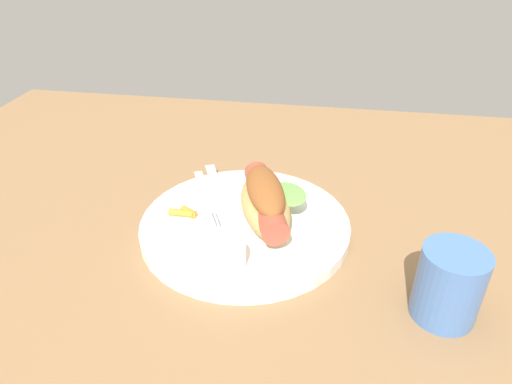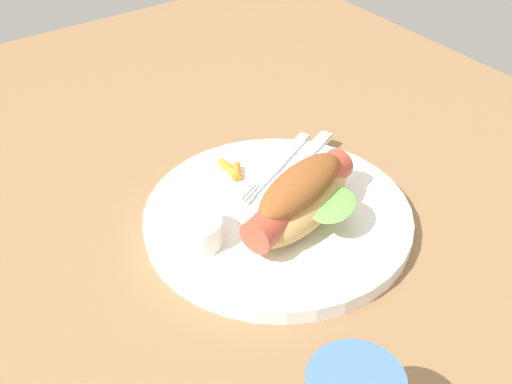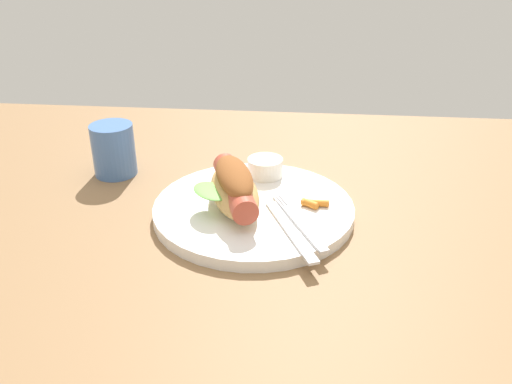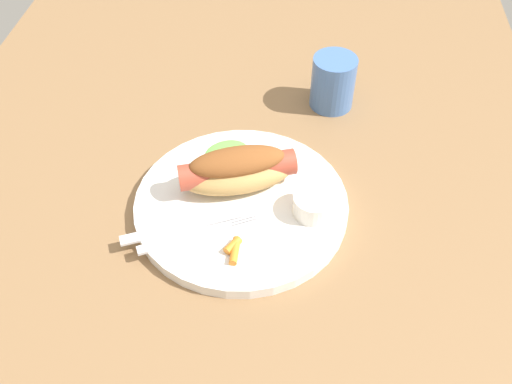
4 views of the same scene
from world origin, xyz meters
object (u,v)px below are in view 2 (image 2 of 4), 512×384
sauce_ramekin (195,231)px  fork (278,165)px  carrot_garnish (232,170)px  knife (297,164)px  hot_dog (301,198)px  plate (279,219)px

sauce_ramekin → fork: sauce_ramekin is taller
fork → carrot_garnish: bearing=-44.8°
fork → knife: size_ratio=0.93×
hot_dog → sauce_ramekin: 10.63cm
plate → fork: fork is taller
plate → hot_dog: size_ratio=1.76×
hot_dog → carrot_garnish: hot_dog is taller
fork → carrot_garnish: (1.68, 4.91, 0.28)cm
knife → sauce_ramekin: bearing=-7.6°
sauce_ramekin → hot_dog: bearing=-108.8°
hot_dog → sauce_ramekin: (3.39, 9.96, -1.56)cm
fork → knife: same height
fork → plate: bearing=28.5°
plate → knife: knife is taller
hot_dog → knife: (7.83, -5.88, -2.75)cm
hot_dog → knife: bearing=-145.2°
sauce_ramekin → knife: sauce_ramekin is taller
fork → hot_dog: bearing=40.2°
plate → knife: bearing=-50.2°
sauce_ramekin → carrot_garnish: sauce_ramekin is taller
sauce_ramekin → plate: bearing=-96.8°
hot_dog → knife: 10.17cm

